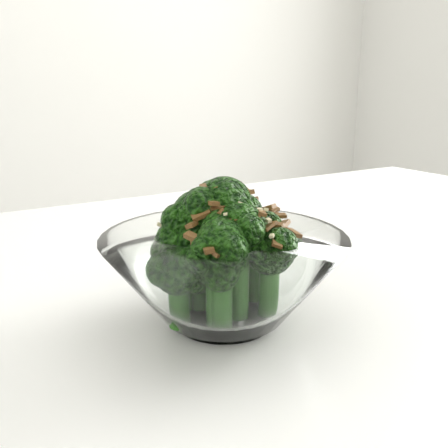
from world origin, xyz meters
TOP-DOWN VIEW (x-y plane):
  - table at (-0.03, 0.02)m, footprint 1.21×0.81m
  - broccoli_dish at (-0.24, -0.09)m, footprint 0.21×0.21m

SIDE VIEW (x-z plane):
  - table at x=-0.03m, z-range 0.31..1.06m
  - broccoli_dish at x=-0.24m, z-range 0.74..0.86m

